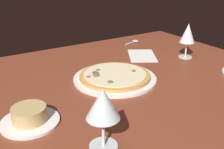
# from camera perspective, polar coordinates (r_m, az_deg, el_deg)

# --- Properties ---
(dining_table) EXTENTS (1.50, 1.10, 0.04)m
(dining_table) POSITION_cam_1_polar(r_m,az_deg,el_deg) (1.03, -0.64, -3.02)
(dining_table) COLOR brown
(dining_table) RESTS_ON ground
(pizza_main) EXTENTS (0.33, 0.33, 0.03)m
(pizza_main) POSITION_cam_1_polar(r_m,az_deg,el_deg) (1.05, 0.61, -0.49)
(pizza_main) COLOR white
(pizza_main) RESTS_ON dining_table
(ramekin_on_saucer) EXTENTS (0.17, 0.17, 0.05)m
(ramekin_on_saucer) POSITION_cam_1_polar(r_m,az_deg,el_deg) (0.80, -17.32, -8.65)
(ramekin_on_saucer) COLOR white
(ramekin_on_saucer) RESTS_ON dining_table
(wine_glass_far) EXTENTS (0.08, 0.08, 0.16)m
(wine_glass_far) POSITION_cam_1_polar(r_m,az_deg,el_deg) (0.63, -1.97, -6.73)
(wine_glass_far) COLOR silver
(wine_glass_far) RESTS_ON dining_table
(wine_glass_near) EXTENTS (0.07, 0.07, 0.17)m
(wine_glass_near) POSITION_cam_1_polar(r_m,az_deg,el_deg) (1.32, 15.99, 8.30)
(wine_glass_near) COLOR silver
(wine_glass_near) RESTS_ON dining_table
(paper_menu) EXTENTS (0.21, 0.23, 0.00)m
(paper_menu) POSITION_cam_1_polar(r_m,az_deg,el_deg) (1.33, 6.46, 4.08)
(paper_menu) COLOR white
(paper_menu) RESTS_ON dining_table
(spoon) EXTENTS (0.11, 0.05, 0.01)m
(spoon) POSITION_cam_1_polar(r_m,az_deg,el_deg) (1.57, 4.80, 7.11)
(spoon) COLOR silver
(spoon) RESTS_ON dining_table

